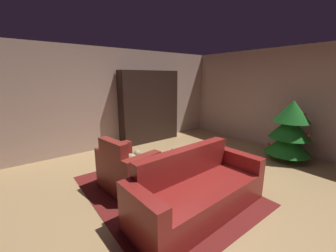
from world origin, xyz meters
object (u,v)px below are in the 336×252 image
(couch_red, at_px, (197,191))
(decorated_tree, at_px, (290,130))
(armchair_red, at_px, (127,171))
(coffee_table, at_px, (169,170))
(bookshelf_unit, at_px, (153,107))
(book_stack_on_table, at_px, (169,166))
(bottle_on_table, at_px, (172,158))

(couch_red, xyz_separation_m, decorated_tree, (-0.06, 2.93, 0.41))
(armchair_red, xyz_separation_m, decorated_tree, (1.04, 3.45, 0.37))
(coffee_table, height_order, decorated_tree, decorated_tree)
(bookshelf_unit, xyz_separation_m, coffee_table, (2.56, -1.40, -0.59))
(coffee_table, bearing_deg, couch_red, 3.76)
(armchair_red, height_order, coffee_table, armchair_red)
(couch_red, bearing_deg, decorated_tree, 91.27)
(armchair_red, distance_m, book_stack_on_table, 0.73)
(decorated_tree, bearing_deg, armchair_red, -106.72)
(couch_red, height_order, decorated_tree, decorated_tree)
(bottle_on_table, relative_size, decorated_tree, 0.18)
(armchair_red, height_order, couch_red, armchair_red)
(armchair_red, bearing_deg, book_stack_on_table, 40.90)
(armchair_red, bearing_deg, coffee_table, 43.52)
(couch_red, bearing_deg, book_stack_on_table, -173.90)
(bookshelf_unit, height_order, couch_red, bookshelf_unit)
(armchair_red, bearing_deg, couch_red, 25.52)
(armchair_red, relative_size, coffee_table, 1.51)
(bookshelf_unit, xyz_separation_m, armchair_red, (2.05, -1.89, -0.65))
(couch_red, bearing_deg, armchair_red, -154.48)
(bookshelf_unit, distance_m, bottle_on_table, 2.79)
(armchair_red, relative_size, couch_red, 0.49)
(bottle_on_table, bearing_deg, bookshelf_unit, 152.88)
(coffee_table, xyz_separation_m, decorated_tree, (0.52, 2.97, 0.31))
(bookshelf_unit, height_order, decorated_tree, bookshelf_unit)
(bookshelf_unit, xyz_separation_m, book_stack_on_table, (2.59, -1.43, -0.50))
(coffee_table, relative_size, bottle_on_table, 2.67)
(bookshelf_unit, distance_m, couch_red, 3.50)
(armchair_red, relative_size, bottle_on_table, 4.04)
(armchair_red, bearing_deg, bookshelf_unit, 137.29)
(book_stack_on_table, bearing_deg, decorated_tree, 80.51)
(armchair_red, height_order, bottle_on_table, armchair_red)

